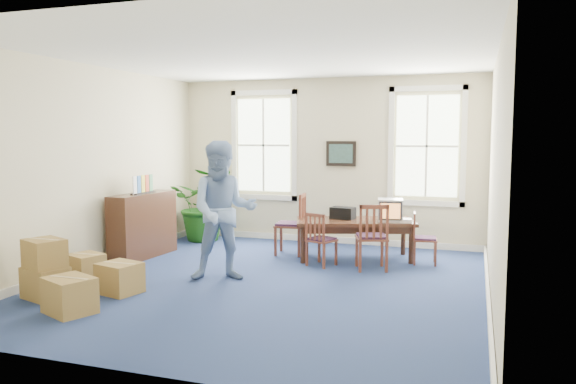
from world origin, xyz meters
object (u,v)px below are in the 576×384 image
(credenza, at_px, (143,225))
(conference_table, at_px, (355,239))
(crt_tv, at_px, (390,210))
(potted_plant, at_px, (206,204))
(chair_near_left, at_px, (322,239))
(cardboard_boxes, at_px, (64,267))
(man, at_px, (223,211))

(credenza, bearing_deg, conference_table, 20.41)
(crt_tv, height_order, credenza, credenza)
(potted_plant, bearing_deg, chair_near_left, -26.66)
(credenza, bearing_deg, cardboard_boxes, -76.61)
(conference_table, xyz_separation_m, chair_near_left, (-0.40, -0.67, 0.10))
(man, distance_m, credenza, 2.24)
(crt_tv, distance_m, potted_plant, 3.83)
(potted_plant, bearing_deg, crt_tv, -10.19)
(crt_tv, distance_m, cardboard_boxes, 5.11)
(credenza, relative_size, potted_plant, 0.98)
(conference_table, distance_m, cardboard_boxes, 4.65)
(crt_tv, bearing_deg, credenza, -174.62)
(conference_table, relative_size, cardboard_boxes, 1.39)
(credenza, distance_m, potted_plant, 1.78)
(conference_table, bearing_deg, man, -145.19)
(conference_table, bearing_deg, potted_plant, 149.70)
(conference_table, relative_size, man, 0.98)
(crt_tv, bearing_deg, man, -145.50)
(man, bearing_deg, cardboard_boxes, -160.66)
(conference_table, xyz_separation_m, potted_plant, (-3.18, 0.72, 0.39))
(credenza, height_order, cardboard_boxes, credenza)
(man, bearing_deg, potted_plant, 97.48)
(potted_plant, bearing_deg, cardboard_boxes, -88.91)
(crt_tv, relative_size, credenza, 0.31)
(conference_table, distance_m, man, 2.58)
(man, xyz_separation_m, credenza, (-1.98, 0.95, -0.45))
(conference_table, xyz_separation_m, credenza, (-3.50, -1.02, 0.22))
(man, distance_m, potted_plant, 3.18)
(conference_table, height_order, cardboard_boxes, cardboard_boxes)
(man, relative_size, cardboard_boxes, 1.42)
(cardboard_boxes, bearing_deg, conference_table, 48.20)
(chair_near_left, relative_size, man, 0.43)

